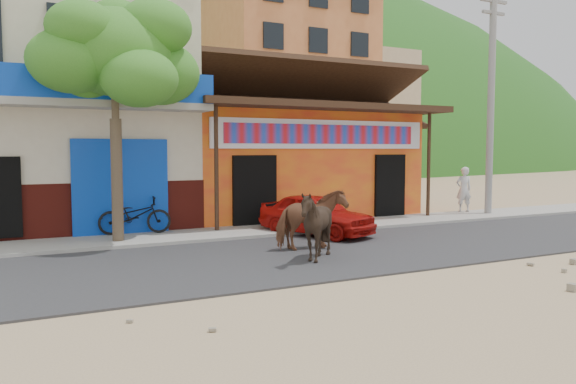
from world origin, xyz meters
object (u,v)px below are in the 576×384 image
object	(u,v)px
tree	(116,119)
scooter	(135,215)
utility_pole	(491,99)
cow_tan	(311,220)
red_car	(316,214)
pedestrian	(464,189)
cow_dark	(316,226)

from	to	relation	value
tree	scooter	xyz separation A→B (m)	(0.60, 0.89, -2.50)
utility_pole	scooter	size ratio (longest dim) A/B	4.24
utility_pole	cow_tan	bearing A→B (deg)	-160.92
red_car	pedestrian	bearing A→B (deg)	-8.09
tree	cow_tan	size ratio (longest dim) A/B	3.62
tree	red_car	size ratio (longest dim) A/B	1.79
cow_tan	red_car	size ratio (longest dim) A/B	0.49
utility_pole	scooter	bearing A→B (deg)	176.76
red_car	tree	bearing A→B (deg)	146.05
cow_dark	pedestrian	distance (m)	10.30
cow_dark	red_car	size ratio (longest dim) A/B	0.44
tree	scooter	world-z (taller)	tree
tree	cow_dark	size ratio (longest dim) A/B	4.06
utility_pole	pedestrian	bearing A→B (deg)	124.86
utility_pole	scooter	distance (m)	12.71
red_car	cow_tan	bearing A→B (deg)	-145.71
tree	scooter	distance (m)	2.73
red_car	scooter	world-z (taller)	red_car
cow_tan	scooter	distance (m)	5.00
red_car	cow_dark	bearing A→B (deg)	-142.86
cow_tan	red_car	xyz separation A→B (m)	(1.22, 1.89, -0.13)
cow_tan	cow_dark	xyz separation A→B (m)	(-0.56, -1.20, 0.04)
tree	cow_dark	world-z (taller)	tree
cow_tan	pedestrian	size ratio (longest dim) A/B	1.02
tree	cow_dark	bearing A→B (deg)	-51.09
cow_dark	cow_tan	bearing A→B (deg)	152.87
tree	utility_pole	xyz separation A→B (m)	(12.80, 0.20, 1.00)
utility_pole	pedestrian	distance (m)	3.30
cow_dark	pedestrian	world-z (taller)	pedestrian
utility_pole	cow_dark	distance (m)	10.94
cow_tan	cow_dark	world-z (taller)	cow_dark
red_car	pedestrian	world-z (taller)	pedestrian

